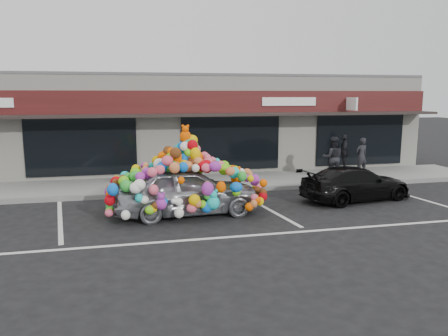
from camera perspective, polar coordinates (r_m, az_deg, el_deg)
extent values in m
plane|color=black|center=(12.83, -6.36, -6.10)|extent=(90.00, 90.00, 0.00)
cube|color=white|center=(20.86, -9.18, 5.77)|extent=(24.00, 6.00, 4.20)
cube|color=#59595B|center=(20.83, -9.35, 11.68)|extent=(24.00, 6.00, 0.12)
cube|color=#3A110F|center=(17.75, -8.60, 8.52)|extent=(24.00, 0.18, 0.90)
cube|color=black|center=(17.25, -8.42, 6.83)|extent=(24.00, 1.20, 0.10)
cube|color=white|center=(19.70, 16.29, 8.06)|extent=(0.08, 0.95, 0.55)
cube|color=white|center=(18.87, 8.52, 8.58)|extent=(2.40, 0.04, 0.35)
cube|color=black|center=(17.93, -18.08, 2.72)|extent=(4.20, 0.12, 2.30)
cube|color=black|center=(18.38, 0.90, 3.35)|extent=(4.20, 0.12, 2.30)
cube|color=black|center=(20.65, 17.32, 3.61)|extent=(4.20, 0.12, 2.30)
cube|color=gray|center=(16.68, -7.96, -2.18)|extent=(26.00, 3.00, 0.15)
cube|color=slate|center=(15.22, -7.46, -3.31)|extent=(26.00, 0.18, 0.16)
cube|color=silver|center=(13.08, -20.62, -6.35)|extent=(0.73, 4.37, 0.01)
cube|color=silver|center=(13.60, 5.38, -5.15)|extent=(0.73, 4.37, 0.01)
cube|color=silver|center=(16.10, 24.00, -3.63)|extent=(0.73, 4.37, 0.01)
cube|color=silver|center=(11.08, 5.50, -8.62)|extent=(14.00, 0.12, 0.01)
imported|color=gray|center=(12.69, -4.91, -2.94)|extent=(1.90, 4.25, 1.42)
ellipsoid|color=#CB0000|center=(12.48, -5.00, 2.64)|extent=(1.35, 1.82, 1.06)
sphere|color=#F49803|center=(12.76, 1.66, -1.37)|extent=(0.34, 0.34, 0.34)
sphere|color=blue|center=(11.95, -1.42, -4.49)|extent=(0.36, 0.36, 0.36)
sphere|color=green|center=(13.52, -8.81, -2.71)|extent=(0.30, 0.30, 0.30)
sphere|color=#FF6283|center=(12.43, -5.03, 4.84)|extent=(0.32, 0.32, 0.32)
sphere|color=#FF2600|center=(12.62, -10.63, -1.61)|extent=(0.30, 0.30, 0.30)
imported|color=black|center=(15.02, 16.84, -1.95)|extent=(2.20, 4.04, 1.11)
imported|color=#25242A|center=(19.17, 17.51, 1.54)|extent=(0.61, 0.45, 1.52)
imported|color=black|center=(17.74, 14.01, 1.33)|extent=(0.97, 0.85, 1.68)
imported|color=#242328|center=(19.65, 15.38, 1.96)|extent=(1.02, 0.74, 1.61)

